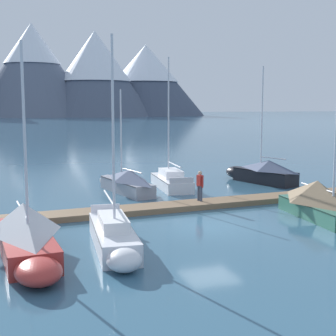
{
  "coord_description": "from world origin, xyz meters",
  "views": [
    {
      "loc": [
        -9.16,
        -20.43,
        5.63
      ],
      "look_at": [
        0.0,
        6.0,
        2.0
      ],
      "focal_mm": 52.02,
      "sensor_mm": 36.0,
      "label": 1
    }
  ],
  "objects_px": {
    "sailboat_second_berth": "(26,233)",
    "sailboat_outer_slip": "(323,202)",
    "sailboat_mid_dock_port": "(114,236)",
    "sailboat_end_of_dock": "(262,172)",
    "person_on_dock": "(200,184)",
    "sailboat_mid_dock_starboard": "(126,181)",
    "sailboat_far_berth": "(170,180)"
  },
  "relations": [
    {
      "from": "sailboat_second_berth",
      "to": "sailboat_outer_slip",
      "type": "xyz_separation_m",
      "value": [
        14.21,
        1.34,
        -0.04
      ]
    },
    {
      "from": "sailboat_mid_dock_port",
      "to": "sailboat_end_of_dock",
      "type": "height_order",
      "value": "sailboat_end_of_dock"
    },
    {
      "from": "sailboat_second_berth",
      "to": "sailboat_mid_dock_port",
      "type": "distance_m",
      "value": 3.32
    },
    {
      "from": "sailboat_outer_slip",
      "to": "sailboat_end_of_dock",
      "type": "distance_m",
      "value": 11.44
    },
    {
      "from": "person_on_dock",
      "to": "sailboat_end_of_dock",
      "type": "bearing_deg",
      "value": 39.5
    },
    {
      "from": "person_on_dock",
      "to": "sailboat_mid_dock_starboard",
      "type": "bearing_deg",
      "value": 117.45
    },
    {
      "from": "sailboat_mid_dock_port",
      "to": "sailboat_mid_dock_starboard",
      "type": "relative_size",
      "value": 1.24
    },
    {
      "from": "sailboat_mid_dock_port",
      "to": "sailboat_outer_slip",
      "type": "xyz_separation_m",
      "value": [
        10.93,
        1.68,
        0.3
      ]
    },
    {
      "from": "sailboat_outer_slip",
      "to": "sailboat_end_of_dock",
      "type": "height_order",
      "value": "sailboat_end_of_dock"
    },
    {
      "from": "sailboat_far_berth",
      "to": "sailboat_second_berth",
      "type": "bearing_deg",
      "value": -128.63
    },
    {
      "from": "sailboat_second_berth",
      "to": "sailboat_far_berth",
      "type": "bearing_deg",
      "value": 51.37
    },
    {
      "from": "sailboat_second_berth",
      "to": "sailboat_far_berth",
      "type": "distance_m",
      "value": 16.31
    },
    {
      "from": "sailboat_far_berth",
      "to": "sailboat_end_of_dock",
      "type": "bearing_deg",
      "value": -2.82
    },
    {
      "from": "sailboat_mid_dock_starboard",
      "to": "sailboat_far_berth",
      "type": "xyz_separation_m",
      "value": [
        3.37,
        0.98,
        -0.23
      ]
    },
    {
      "from": "sailboat_outer_slip",
      "to": "person_on_dock",
      "type": "bearing_deg",
      "value": 132.72
    },
    {
      "from": "sailboat_mid_dock_port",
      "to": "sailboat_outer_slip",
      "type": "relative_size",
      "value": 1.14
    },
    {
      "from": "sailboat_mid_dock_port",
      "to": "sailboat_far_berth",
      "type": "distance_m",
      "value": 14.78
    },
    {
      "from": "sailboat_second_berth",
      "to": "sailboat_mid_dock_port",
      "type": "height_order",
      "value": "sailboat_mid_dock_port"
    },
    {
      "from": "sailboat_outer_slip",
      "to": "sailboat_mid_dock_starboard",
      "type": "bearing_deg",
      "value": 125.37
    },
    {
      "from": "sailboat_mid_dock_starboard",
      "to": "sailboat_end_of_dock",
      "type": "bearing_deg",
      "value": 3.52
    },
    {
      "from": "sailboat_end_of_dock",
      "to": "sailboat_mid_dock_starboard",
      "type": "bearing_deg",
      "value": -176.48
    },
    {
      "from": "sailboat_end_of_dock",
      "to": "person_on_dock",
      "type": "height_order",
      "value": "sailboat_end_of_dock"
    },
    {
      "from": "sailboat_mid_dock_port",
      "to": "sailboat_second_berth",
      "type": "bearing_deg",
      "value": 174.09
    },
    {
      "from": "sailboat_end_of_dock",
      "to": "sailboat_outer_slip",
      "type": "bearing_deg",
      "value": -104.8
    },
    {
      "from": "sailboat_far_berth",
      "to": "sailboat_mid_dock_starboard",
      "type": "bearing_deg",
      "value": -163.81
    },
    {
      "from": "sailboat_second_berth",
      "to": "sailboat_mid_dock_port",
      "type": "bearing_deg",
      "value": -5.91
    },
    {
      "from": "sailboat_far_berth",
      "to": "person_on_dock",
      "type": "bearing_deg",
      "value": -94.42
    },
    {
      "from": "sailboat_second_berth",
      "to": "sailboat_outer_slip",
      "type": "height_order",
      "value": "sailboat_second_berth"
    },
    {
      "from": "sailboat_second_berth",
      "to": "sailboat_end_of_dock",
      "type": "height_order",
      "value": "sailboat_end_of_dock"
    },
    {
      "from": "sailboat_outer_slip",
      "to": "sailboat_end_of_dock",
      "type": "relative_size",
      "value": 0.86
    },
    {
      "from": "sailboat_mid_dock_starboard",
      "to": "sailboat_far_berth",
      "type": "height_order",
      "value": "sailboat_far_berth"
    },
    {
      "from": "sailboat_end_of_dock",
      "to": "person_on_dock",
      "type": "distance_m",
      "value": 9.67
    }
  ]
}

